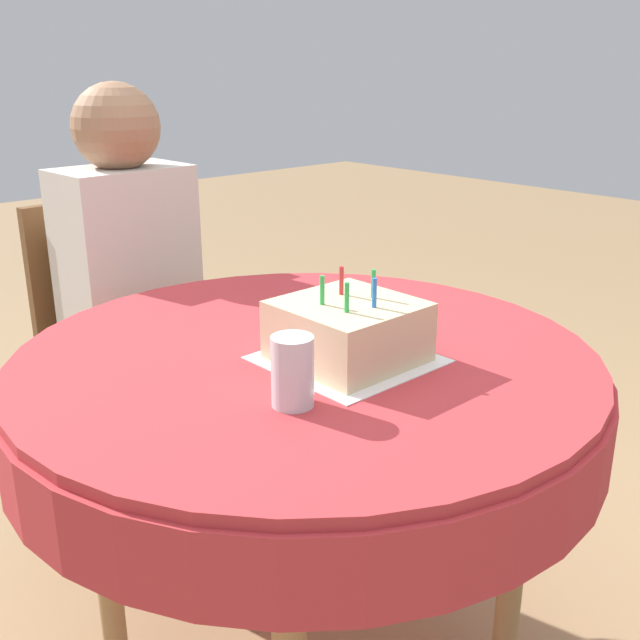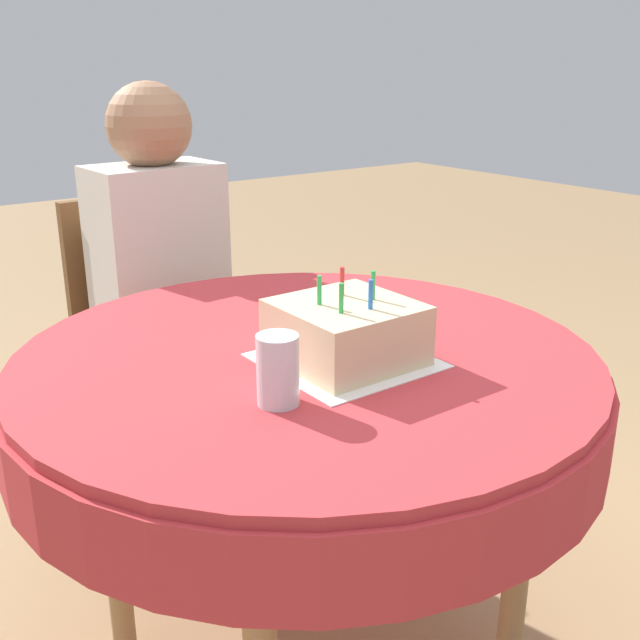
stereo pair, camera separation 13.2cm
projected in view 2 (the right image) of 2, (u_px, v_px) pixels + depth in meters
name	position (u px, v px, depth m)	size (l,w,h in m)	color
dining_table	(306.00, 395.00, 1.38)	(1.07, 1.07, 0.73)	#BC3338
chair	(153.00, 341.00, 2.12)	(0.43, 0.43, 0.87)	brown
person	(163.00, 267.00, 1.98)	(0.33, 0.31, 1.18)	#9E7051
napkin	(346.00, 360.00, 1.30)	(0.27, 0.27, 0.00)	white
birthday_cake	(346.00, 332.00, 1.29)	(0.22, 0.22, 0.15)	beige
drinking_glass	(278.00, 370.00, 1.12)	(0.07, 0.07, 0.11)	silver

